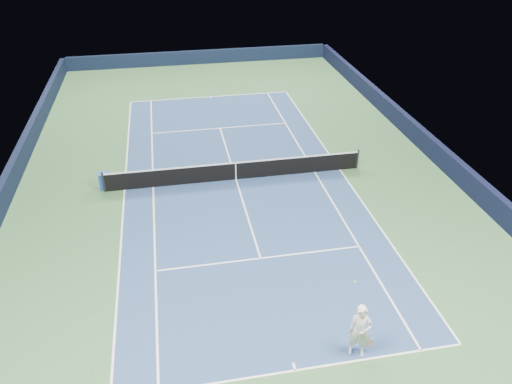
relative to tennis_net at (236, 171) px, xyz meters
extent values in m
plane|color=#325C32|center=(0.00, 0.00, -0.50)|extent=(40.00, 40.00, 0.00)
cube|color=#101932|center=(0.00, 19.82, 0.05)|extent=(22.00, 0.35, 1.10)
cube|color=black|center=(10.82, 0.00, 0.05)|extent=(0.35, 40.00, 1.10)
cube|color=#101832|center=(-10.82, 0.00, 0.05)|extent=(0.35, 40.00, 1.10)
cube|color=navy|center=(0.00, 0.00, -0.50)|extent=(10.97, 23.77, 0.01)
cube|color=white|center=(0.00, 11.88, -0.50)|extent=(10.97, 0.08, 0.00)
cube|color=white|center=(0.00, -11.88, -0.50)|extent=(10.97, 0.08, 0.00)
cube|color=white|center=(5.49, 0.00, -0.50)|extent=(0.08, 23.77, 0.00)
cube|color=white|center=(-5.49, 0.00, -0.50)|extent=(0.08, 23.77, 0.00)
cube|color=white|center=(4.12, 0.00, -0.50)|extent=(0.08, 23.77, 0.00)
cube|color=white|center=(-4.12, 0.00, -0.50)|extent=(0.08, 23.77, 0.00)
cube|color=white|center=(0.00, 6.40, -0.50)|extent=(8.23, 0.08, 0.00)
cube|color=white|center=(0.00, -6.40, -0.50)|extent=(8.23, 0.08, 0.00)
cube|color=white|center=(0.00, 0.00, -0.50)|extent=(0.08, 12.80, 0.00)
cube|color=white|center=(0.00, 11.73, -0.50)|extent=(0.08, 0.30, 0.00)
cube|color=white|center=(0.00, -11.73, -0.50)|extent=(0.08, 0.30, 0.00)
cylinder|color=black|center=(-6.40, 0.00, 0.03)|extent=(0.10, 0.10, 1.07)
cylinder|color=black|center=(6.40, 0.00, 0.03)|extent=(0.10, 0.10, 1.07)
cube|color=black|center=(0.00, 0.00, -0.05)|extent=(12.80, 0.03, 0.91)
cube|color=white|center=(0.00, 0.00, 0.44)|extent=(12.80, 0.04, 0.06)
cube|color=white|center=(0.00, 0.00, -0.05)|extent=(0.05, 0.04, 0.91)
cube|color=#1C45AA|center=(-6.40, 0.36, -0.09)|extent=(0.54, 0.50, 0.82)
cube|color=white|center=(-6.11, 0.36, -0.05)|extent=(0.03, 0.37, 0.37)
imported|color=silver|center=(2.07, -11.58, 0.47)|extent=(0.83, 0.69, 1.94)
cylinder|color=#EE9ABE|center=(2.39, -11.63, 0.20)|extent=(0.03, 0.03, 0.32)
cylinder|color=black|center=(2.39, -11.63, -0.04)|extent=(0.32, 0.03, 0.32)
cylinder|color=pink|center=(2.39, -11.63, -0.04)|extent=(0.34, 0.03, 0.34)
sphere|color=yellow|center=(2.17, -10.58, 1.56)|extent=(0.07, 0.07, 0.07)
camera|label=1|loc=(-3.07, -21.60, 12.03)|focal=35.00mm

